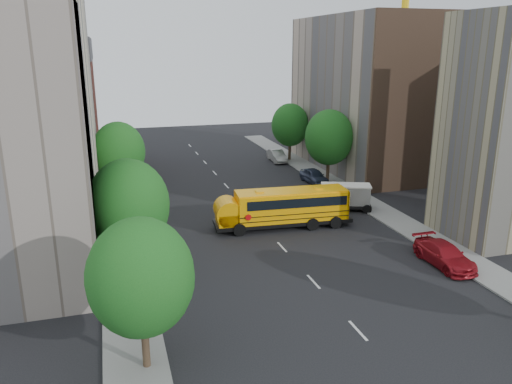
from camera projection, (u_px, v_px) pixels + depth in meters
name	position (u px, v px, depth m)	size (l,w,h in m)	color
ground	(274.00, 238.00, 39.33)	(120.00, 120.00, 0.00)	black
sidewalk_left	(121.00, 230.00, 40.73)	(3.00, 80.00, 0.12)	slate
sidewalk_right	(372.00, 206.00, 47.08)	(3.00, 80.00, 0.12)	slate
lane_markings	(241.00, 202.00, 48.52)	(0.15, 64.00, 0.01)	silver
building_left_cream	(20.00, 110.00, 37.07)	(10.00, 26.00, 20.00)	beige
building_left_redbrick	(52.00, 118.00, 58.28)	(10.00, 15.00, 13.00)	maroon
building_right_far	(362.00, 94.00, 60.17)	(10.00, 22.00, 18.00)	tan
building_right_sidewall	(415.00, 104.00, 50.06)	(10.10, 0.30, 18.00)	brown
street_tree_0	(141.00, 278.00, 22.12)	(4.80, 4.80, 7.41)	#38281C
street_tree_1	(129.00, 205.00, 31.22)	(5.12, 5.12, 7.90)	#38281C
street_tree_2	(119.00, 152.00, 47.81)	(4.99, 4.99, 7.71)	#38281C
street_tree_4	(329.00, 138.00, 53.82)	(5.25, 5.25, 8.10)	#38281C
street_tree_5	(290.00, 125.00, 64.96)	(4.86, 4.86, 7.51)	#38281C
school_bus	(282.00, 206.00, 41.19)	(11.64, 3.54, 3.24)	black
safari_truck	(341.00, 196.00, 45.86)	(5.88, 3.81, 2.38)	black
parked_car_0	(169.00, 270.00, 32.07)	(1.58, 3.94, 1.34)	silver
parked_car_1	(142.00, 214.00, 42.98)	(1.39, 3.99, 1.31)	white
parked_car_2	(130.00, 166.00, 60.00)	(2.39, 5.18, 1.44)	black
parked_car_3	(444.00, 255.00, 34.21)	(2.14, 5.27, 1.53)	maroon
parked_car_4	(314.00, 176.00, 55.03)	(1.85, 4.59, 1.56)	#2D3750
parked_car_5	(277.00, 156.00, 65.31)	(1.62, 4.64, 1.53)	gray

